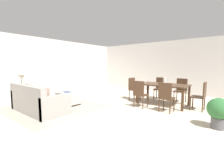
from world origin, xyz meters
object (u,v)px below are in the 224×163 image
Objects in this scene: dining_chair_near_left at (140,93)px; dining_chair_head_east at (201,95)px; table_lamp at (21,78)px; dining_chair_far_left at (160,87)px; ottoman_table at (68,98)px; dining_chair_near_right at (166,96)px; potted_plant at (219,111)px; dining_chair_head_west at (133,87)px; couch at (38,102)px; book_on_ottoman at (67,92)px; dining_table at (163,86)px; vase_centerpiece at (165,81)px; dining_chair_far_right at (181,89)px; side_table at (22,92)px.

dining_chair_near_left is 1.90m from dining_chair_head_east.
table_lamp is 0.57× the size of dining_chair_far_left.
ottoman_table is 4.54m from dining_chair_head_east.
table_lamp is at bearing -152.08° from dining_chair_near_right.
table_lamp reaches higher than potted_plant.
table_lamp is 4.27m from dining_chair_head_west.
book_on_ottoman is (-0.19, 1.21, 0.14)m from couch.
dining_chair_far_left is (-0.45, 0.88, -0.15)m from dining_table.
dining_chair_near_left is (2.24, 2.40, 0.22)m from couch.
dining_chair_near_right reaches higher than ottoman_table.
dining_chair_near_right is at bearing -66.93° from vase_centerpiece.
dining_chair_far_right is at bearing 27.72° from dining_chair_head_west.
dining_chair_head_west is at bearing 49.40° from table_lamp.
dining_chair_far_right is 4.42m from book_on_ottoman.
side_table is at bearing -148.47° from dining_chair_head_east.
dining_chair_far_right is at bearing 133.48° from dining_chair_head_east.
potted_plant is at bearing 9.50° from ottoman_table.
book_on_ottoman is (1.13, 1.13, -0.55)m from table_lamp.
dining_chair_head_east is at bearing 0.14° from dining_table.
couch is 4.89m from potted_plant.
dining_table is (4.01, 3.21, 0.22)m from side_table.
dining_chair_head_west reaches higher than potted_plant.
potted_plant is at bearing 17.72° from side_table.
vase_centerpiece reaches higher than dining_chair_far_left.
table_lamp reaches higher than book_on_ottoman.
potted_plant is at bearing -37.07° from dining_table.
dining_chair_head_east is at bearing -46.52° from dining_chair_far_right.
vase_centerpiece is at bearing -111.12° from dining_chair_far_right.
couch is 1.23m from book_on_ottoman.
dining_table is 1.26m from dining_chair_head_west.
dining_chair_head_east is at bearing 27.93° from ottoman_table.
dining_chair_far_right and dining_chair_head_west have the same top height.
side_table is 0.63× the size of dining_chair_far_left.
ottoman_table is 1.07× the size of dining_chair_far_right.
table_lamp is at bearing -130.60° from dining_chair_head_west.
side_table is at bearing -162.28° from potted_plant.
table_lamp is 2.12× the size of vase_centerpiece.
side_table is 5.42m from dining_chair_far_left.
dining_chair_far_right reaches higher than book_on_ottoman.
dining_chair_near_left is 1.00× the size of dining_chair_head_east.
side_table is at bearing -131.04° from dining_chair_far_left.
vase_centerpiece is at bearing 142.11° from potted_plant.
dining_chair_near_right is at bearing -63.97° from dining_table.
ottoman_table is (-0.08, 1.17, -0.06)m from couch.
dining_chair_head_east is at bearing 112.70° from potted_plant.
table_lamp is at bearing -141.34° from dining_table.
dining_table is at bearing -179.86° from dining_chair_head_east.
ottoman_table is at bearing -20.32° from book_on_ottoman.
book_on_ottoman is at bearing -153.11° from dining_chair_head_east.
side_table reaches higher than ottoman_table.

